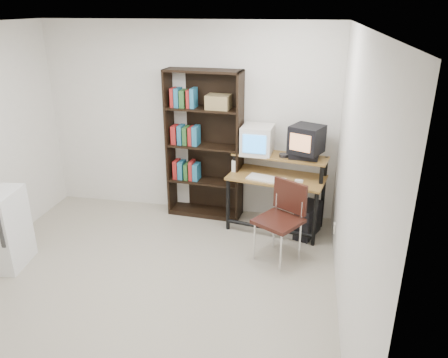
% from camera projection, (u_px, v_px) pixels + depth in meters
% --- Properties ---
extents(floor, '(4.00, 4.00, 0.01)m').
position_uv_depth(floor, '(143.00, 287.00, 4.60)').
color(floor, '#A9A08C').
rests_on(floor, ground).
extents(ceiling, '(4.00, 4.00, 0.01)m').
position_uv_depth(ceiling, '(121.00, 26.00, 3.63)').
color(ceiling, white).
rests_on(ceiling, back_wall).
extents(back_wall, '(4.00, 0.01, 2.60)m').
position_uv_depth(back_wall, '(189.00, 121.00, 5.94)').
color(back_wall, silver).
rests_on(back_wall, floor).
extents(right_wall, '(0.01, 4.00, 2.60)m').
position_uv_depth(right_wall, '(352.00, 188.00, 3.76)').
color(right_wall, silver).
rests_on(right_wall, floor).
extents(computer_desk, '(1.30, 0.82, 0.98)m').
position_uv_depth(computer_desk, '(277.00, 179.00, 5.59)').
color(computer_desk, olive).
rests_on(computer_desk, floor).
extents(crt_monitor, '(0.42, 0.42, 0.37)m').
position_uv_depth(crt_monitor, '(257.00, 140.00, 5.60)').
color(crt_monitor, silver).
rests_on(crt_monitor, computer_desk).
extents(vcr, '(0.38, 0.29, 0.08)m').
position_uv_depth(vcr, '(304.00, 156.00, 5.46)').
color(vcr, black).
rests_on(vcr, computer_desk).
extents(crt_tv, '(0.48, 0.47, 0.34)m').
position_uv_depth(crt_tv, '(307.00, 139.00, 5.38)').
color(crt_tv, black).
rests_on(crt_tv, vcr).
extents(cd_spindle, '(0.13, 0.13, 0.05)m').
position_uv_depth(cd_spindle, '(284.00, 156.00, 5.50)').
color(cd_spindle, '#26262B').
rests_on(cd_spindle, computer_desk).
extents(keyboard, '(0.51, 0.33, 0.03)m').
position_uv_depth(keyboard, '(266.00, 179.00, 5.45)').
color(keyboard, silver).
rests_on(keyboard, computer_desk).
extents(mousepad, '(0.27, 0.24, 0.01)m').
position_uv_depth(mousepad, '(300.00, 183.00, 5.36)').
color(mousepad, black).
rests_on(mousepad, computer_desk).
extents(mouse, '(0.11, 0.07, 0.03)m').
position_uv_depth(mouse, '(299.00, 181.00, 5.38)').
color(mouse, white).
rests_on(mouse, mousepad).
extents(desk_speaker, '(0.08, 0.08, 0.17)m').
position_uv_depth(desk_speaker, '(235.00, 166.00, 5.70)').
color(desk_speaker, silver).
rests_on(desk_speaker, computer_desk).
extents(pc_tower, '(0.35, 0.49, 0.42)m').
position_uv_depth(pc_tower, '(308.00, 220.00, 5.57)').
color(pc_tower, black).
rests_on(pc_tower, floor).
extents(school_chair, '(0.63, 0.63, 0.92)m').
position_uv_depth(school_chair, '(283.00, 213.00, 4.95)').
color(school_chair, black).
rests_on(school_chair, floor).
extents(bookshelf, '(1.03, 0.41, 2.01)m').
position_uv_depth(bookshelf, '(205.00, 144.00, 5.87)').
color(bookshelf, black).
rests_on(bookshelf, floor).
extents(wall_outlet, '(0.02, 0.08, 0.12)m').
position_uv_depth(wall_outlet, '(334.00, 228.00, 5.19)').
color(wall_outlet, beige).
rests_on(wall_outlet, right_wall).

